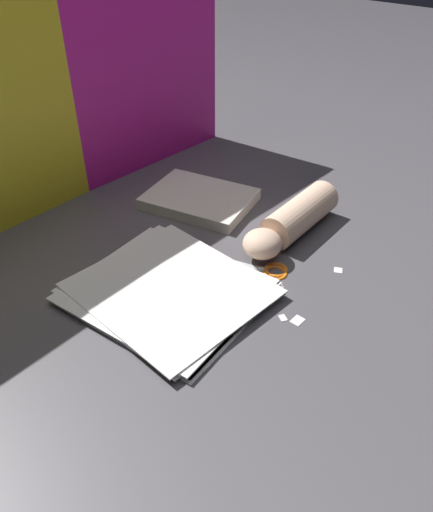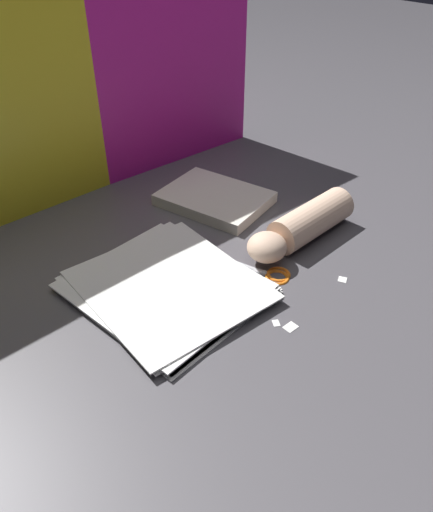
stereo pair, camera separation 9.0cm
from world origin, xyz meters
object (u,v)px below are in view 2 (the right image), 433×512
paper_stack (167,286)px  scissors (264,271)px  hand_forearm (302,226)px  book_closed (215,198)px

paper_stack → scissors: size_ratio=2.20×
paper_stack → hand_forearm: bearing=-11.4°
paper_stack → scissors: bearing=-27.2°
scissors → paper_stack: bearing=152.8°
paper_stack → hand_forearm: 0.32m
scissors → hand_forearm: (0.14, 0.03, 0.03)m
scissors → hand_forearm: size_ratio=0.55×
book_closed → hand_forearm: size_ratio=0.95×
paper_stack → scissors: paper_stack is taller
book_closed → paper_stack: bearing=-147.8°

